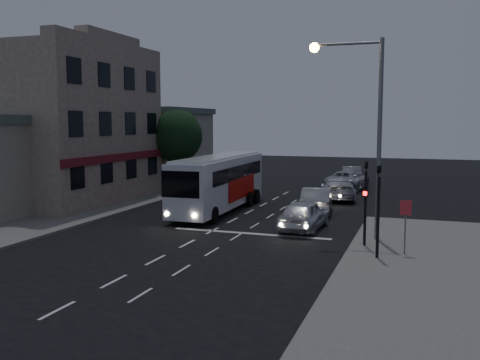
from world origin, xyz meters
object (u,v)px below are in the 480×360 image
at_px(tour_bus, 219,181).
at_px(car_sedan_c, 348,180).
at_px(traffic_signal_side, 379,200).
at_px(car_suv, 304,215).
at_px(car_sedan_b, 338,188).
at_px(street_tree, 177,134).
at_px(regulatory_sign, 405,218).
at_px(car_extra, 351,175).
at_px(car_sedan_a, 317,200).
at_px(streetlight, 365,115).
at_px(traffic_signal_main, 366,193).

relative_size(tour_bus, car_sedan_c, 1.98).
xyz_separation_m(car_sedan_c, traffic_signal_side, (4.12, -21.85, 1.64)).
bearing_deg(car_suv, tour_bus, -29.99).
bearing_deg(car_sedan_b, car_suv, 79.51).
xyz_separation_m(car_sedan_b, traffic_signal_side, (4.05, -16.31, 1.60)).
xyz_separation_m(car_sedan_b, street_tree, (-12.45, -0.09, 3.68)).
bearing_deg(tour_bus, car_sedan_b, 49.24).
distance_m(car_sedan_b, car_sedan_c, 5.54).
height_order(car_suv, regulatory_sign, regulatory_sign).
height_order(tour_bus, street_tree, street_tree).
xyz_separation_m(car_sedan_b, regulatory_sign, (5.05, -15.35, 0.77)).
xyz_separation_m(car_extra, regulatory_sign, (5.44, -25.61, 0.84)).
height_order(car_suv, traffic_signal_side, traffic_signal_side).
bearing_deg(car_extra, tour_bus, 62.71).
relative_size(car_sedan_a, traffic_signal_side, 1.15).
bearing_deg(car_extra, car_suv, 81.69).
bearing_deg(regulatory_sign, street_tree, 138.92).
height_order(traffic_signal_side, streetlight, streetlight).
distance_m(car_sedan_c, car_extra, 4.74).
bearing_deg(car_extra, car_sedan_b, 82.76).
distance_m(tour_bus, car_sedan_a, 6.00).
relative_size(tour_bus, regulatory_sign, 5.04).
xyz_separation_m(car_suv, traffic_signal_main, (3.33, -3.02, 1.65)).
height_order(car_sedan_a, car_sedan_c, same).
distance_m(traffic_signal_main, regulatory_sign, 2.14).
relative_size(car_extra, regulatory_sign, 2.08).
distance_m(car_sedan_a, car_extra, 16.51).
bearing_deg(car_sedan_c, traffic_signal_side, 107.27).
xyz_separation_m(car_suv, car_sedan_b, (-0.02, 11.31, 0.06)).
bearing_deg(traffic_signal_main, streetlight, 100.20).
relative_size(car_suv, car_sedan_c, 0.80).
relative_size(regulatory_sign, street_tree, 0.35).
bearing_deg(car_sedan_c, street_tree, 31.01).
relative_size(car_extra, streetlight, 0.51).
bearing_deg(car_sedan_a, car_suv, 86.26).
distance_m(traffic_signal_side, regulatory_sign, 1.61).
xyz_separation_m(traffic_signal_side, regulatory_sign, (1.00, 0.96, -0.82)).
bearing_deg(regulatory_sign, streetlight, 128.75).
height_order(car_suv, street_tree, street_tree).
relative_size(car_sedan_b, traffic_signal_side, 1.38).
bearing_deg(street_tree, traffic_signal_side, -44.50).
relative_size(regulatory_sign, streetlight, 0.24).
xyz_separation_m(traffic_signal_main, streetlight, (-0.26, 1.42, 3.31)).
height_order(tour_bus, car_sedan_c, tour_bus).
bearing_deg(car_suv, traffic_signal_main, 140.40).
xyz_separation_m(car_sedan_a, traffic_signal_main, (3.65, -8.09, 1.64)).
distance_m(tour_bus, street_tree, 10.05).
bearing_deg(car_sedan_c, traffic_signal_main, 106.36).
xyz_separation_m(car_extra, traffic_signal_side, (4.44, -26.58, 1.67)).
height_order(car_sedan_c, traffic_signal_side, traffic_signal_side).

